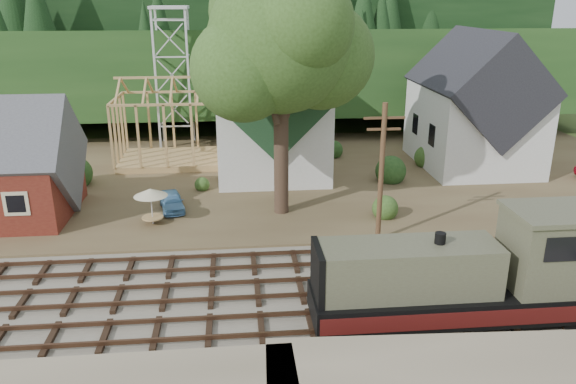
{
  "coord_description": "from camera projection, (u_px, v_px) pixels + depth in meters",
  "views": [
    {
      "loc": [
        -0.8,
        -22.98,
        13.17
      ],
      "look_at": [
        2.03,
        6.0,
        3.0
      ],
      "focal_mm": 35.0,
      "sensor_mm": 36.0,
      "label": 1
    }
  ],
  "objects": [
    {
      "name": "ground",
      "position": [
        257.0,
        297.0,
        26.01
      ],
      "size": [
        140.0,
        140.0,
        0.0
      ],
      "primitive_type": "plane",
      "color": "#384C1E",
      "rests_on": "ground"
    },
    {
      "name": "railroad_bed",
      "position": [
        257.0,
        295.0,
        25.98
      ],
      "size": [
        64.0,
        11.0,
        0.16
      ],
      "primitive_type": "cube",
      "color": "#726B5B",
      "rests_on": "ground"
    },
    {
      "name": "village_flat",
      "position": [
        246.0,
        177.0,
        42.87
      ],
      "size": [
        64.0,
        26.0,
        0.3
      ],
      "primitive_type": "cube",
      "color": "brown",
      "rests_on": "ground"
    },
    {
      "name": "hillside",
      "position": [
        241.0,
        116.0,
        65.47
      ],
      "size": [
        70.0,
        28.96,
        12.74
      ],
      "primitive_type": "cube",
      "rotation": [
        -0.17,
        0.0,
        0.0
      ],
      "color": "#1E3F19",
      "rests_on": "ground"
    },
    {
      "name": "ridge",
      "position": [
        239.0,
        94.0,
        80.51
      ],
      "size": [
        80.0,
        20.0,
        12.0
      ],
      "primitive_type": "cube",
      "color": "black",
      "rests_on": "ground"
    },
    {
      "name": "church",
      "position": [
        270.0,
        107.0,
        42.98
      ],
      "size": [
        8.4,
        15.17,
        13.0
      ],
      "color": "silver",
      "rests_on": "village_flat"
    },
    {
      "name": "farmhouse",
      "position": [
        475.0,
        109.0,
        43.91
      ],
      "size": [
        8.4,
        10.8,
        10.6
      ],
      "color": "silver",
      "rests_on": "village_flat"
    },
    {
      "name": "timber_frame",
      "position": [
        169.0,
        127.0,
        45.05
      ],
      "size": [
        8.2,
        6.2,
        6.99
      ],
      "color": "tan",
      "rests_on": "village_flat"
    },
    {
      "name": "lattice_tower",
      "position": [
        171.0,
        35.0,
        48.46
      ],
      "size": [
        3.2,
        3.2,
        12.12
      ],
      "color": "silver",
      "rests_on": "village_flat"
    },
    {
      "name": "big_tree",
      "position": [
        284.0,
        51.0,
        32.31
      ],
      "size": [
        10.9,
        8.4,
        14.7
      ],
      "color": "#38281E",
      "rests_on": "village_flat"
    },
    {
      "name": "telegraph_pole_near",
      "position": [
        381.0,
        172.0,
        30.14
      ],
      "size": [
        2.2,
        0.28,
        8.0
      ],
      "color": "#4C331E",
      "rests_on": "ground"
    },
    {
      "name": "locomotive",
      "position": [
        471.0,
        277.0,
        23.29
      ],
      "size": [
        12.15,
        3.04,
        4.86
      ],
      "color": "black",
      "rests_on": "railroad_bed"
    },
    {
      "name": "car_blue",
      "position": [
        172.0,
        201.0,
        35.6
      ],
      "size": [
        2.03,
        3.6,
        1.16
      ],
      "primitive_type": "imported",
      "rotation": [
        0.0,
        0.0,
        0.21
      ],
      "color": "#5B94C3",
      "rests_on": "village_flat"
    },
    {
      "name": "patio_set",
      "position": [
        151.0,
        194.0,
        32.99
      ],
      "size": [
        1.98,
        1.98,
        2.21
      ],
      "color": "silver",
      "rests_on": "village_flat"
    }
  ]
}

